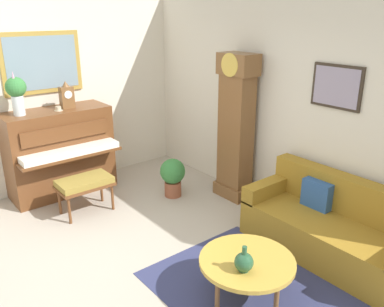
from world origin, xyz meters
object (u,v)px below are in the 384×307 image
coffee_table (247,262)px  potted_plant (173,175)px  grandfather_clock (236,132)px  green_jug (244,262)px  piano_bench (85,184)px  flower_vase (16,91)px  teacup (58,109)px  couch (333,228)px  piano (60,152)px  mantel_clock (67,96)px

coffee_table → potted_plant: bearing=160.9°
coffee_table → grandfather_clock: bearing=138.5°
potted_plant → green_jug: bearing=-21.6°
piano_bench → flower_vase: flower_vase is taller
grandfather_clock → teacup: 2.45m
teacup → coffee_table: bearing=7.1°
piano_bench → grandfather_clock: grandfather_clock is taller
grandfather_clock → potted_plant: 1.09m
couch → flower_vase: size_ratio=3.28×
coffee_table → potted_plant: 2.30m
grandfather_clock → green_jug: size_ratio=8.46×
coffee_table → green_jug: green_jug is taller
piano_bench → grandfather_clock: (0.87, 1.87, 0.56)m
couch → teacup: (-3.30, -1.65, 0.95)m
piano → coffee_table: 3.33m
couch → coffee_table: 1.25m
flower_vase → couch: bearing=32.3°
green_jug → potted_plant: 2.44m
teacup → potted_plant: teacup is taller
coffee_table → flower_vase: bearing=-164.8°
piano → grandfather_clock: grandfather_clock is taller
grandfather_clock → potted_plant: bearing=-128.6°
piano → grandfather_clock: (1.66, 1.85, 0.34)m
piano_bench → coffee_table: 2.53m
piano → teacup: size_ratio=12.41×
grandfather_clock → piano: bearing=-131.9°
piano_bench → flower_vase: size_ratio=1.21×
mantel_clock → potted_plant: (1.12, 0.99, -1.09)m
piano_bench → green_jug: size_ratio=2.92×
piano_bench → couch: bearing=32.9°
coffee_table → green_jug: 0.21m
piano_bench → coffee_table: bearing=9.8°
couch → green_jug: bearing=-89.9°
grandfather_clock → mantel_clock: 2.40m
piano → coffee_table: (3.29, 0.42, -0.25)m
piano → piano_bench: 0.83m
piano → green_jug: (3.39, 0.27, -0.13)m
piano_bench → mantel_clock: bearing=166.2°
flower_vase → teacup: bearing=81.1°
piano → flower_vase: (0.00, -0.47, 0.93)m
grandfather_clock → couch: 1.85m
green_jug → piano: bearing=-175.4°
grandfather_clock → coffee_table: size_ratio=2.31×
grandfather_clock → flower_vase: grandfather_clock is taller
piano → flower_vase: bearing=-89.7°
couch → potted_plant: (-2.27, -0.49, 0.01)m
couch → green_jug: size_ratio=7.92×
grandfather_clock → green_jug: (1.72, -1.58, -0.47)m
piano_bench → grandfather_clock: 2.13m
flower_vase → green_jug: bearing=12.5°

